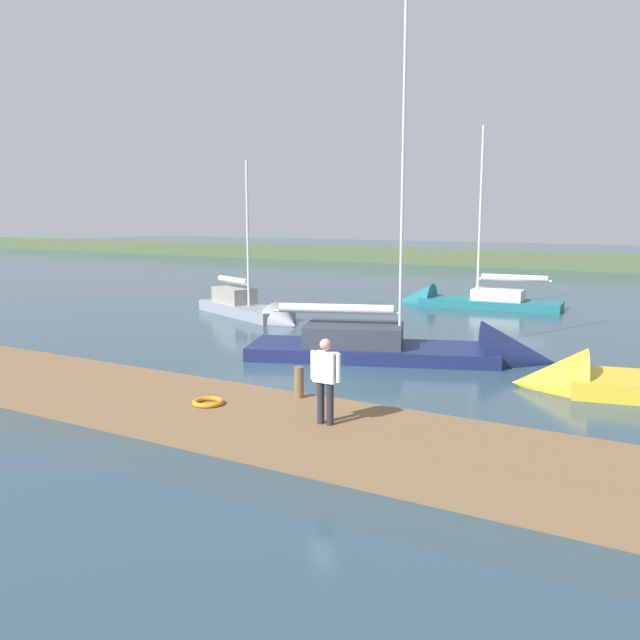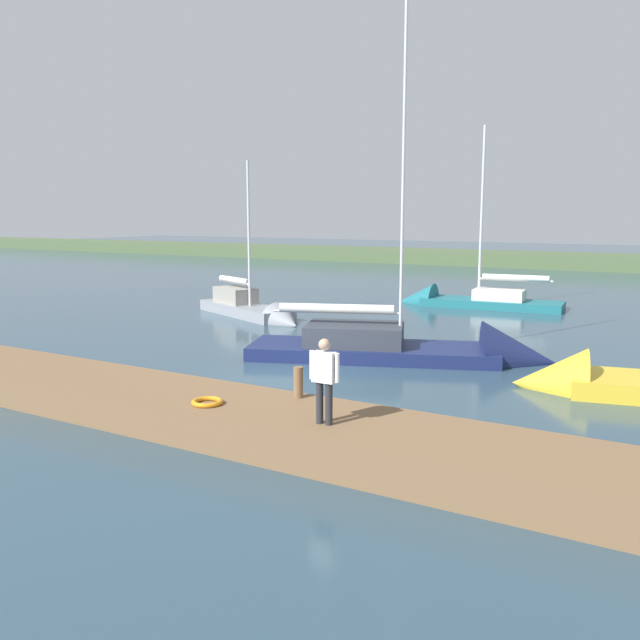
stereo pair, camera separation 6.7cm
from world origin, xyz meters
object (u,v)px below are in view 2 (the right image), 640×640
at_px(sailboat_far_right, 430,355).
at_px(person_on_dock, 324,375).
at_px(life_ring_buoy, 207,402).
at_px(mooring_post_far, 298,382).
at_px(sailboat_behind_pier, 462,304).
at_px(sailboat_inner_slip, 255,313).

distance_m(sailboat_far_right, person_on_dock, 9.79).
relative_size(sailboat_far_right, person_on_dock, 7.51).
bearing_deg(life_ring_buoy, mooring_post_far, -134.56).
distance_m(life_ring_buoy, sailboat_far_right, 9.75).
xyz_separation_m(sailboat_behind_pier, person_on_dock, (-4.70, 22.73, 1.59)).
xyz_separation_m(life_ring_buoy, sailboat_inner_slip, (8.99, -14.17, -0.61)).
bearing_deg(person_on_dock, mooring_post_far, -133.69).
xyz_separation_m(sailboat_far_right, sailboat_inner_slip, (10.29, -4.52, 0.04)).
bearing_deg(sailboat_far_right, mooring_post_far, -110.24).
xyz_separation_m(life_ring_buoy, person_on_dock, (-2.79, -0.10, 0.90)).
bearing_deg(mooring_post_far, sailboat_far_right, -89.41).
distance_m(mooring_post_far, sailboat_inner_slip, 16.47).
relative_size(mooring_post_far, life_ring_buoy, 1.04).
relative_size(sailboat_inner_slip, person_on_dock, 4.80).
xyz_separation_m(mooring_post_far, sailboat_behind_pier, (3.30, -21.42, -0.98)).
bearing_deg(mooring_post_far, person_on_dock, 136.93).
relative_size(life_ring_buoy, sailboat_far_right, 0.05).
relative_size(life_ring_buoy, sailboat_inner_slip, 0.08).
bearing_deg(mooring_post_far, sailboat_inner_slip, -50.88).
bearing_deg(sailboat_behind_pier, mooring_post_far, 94.28).
relative_size(mooring_post_far, sailboat_far_right, 0.06).
bearing_deg(life_ring_buoy, sailboat_inner_slip, -57.59).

